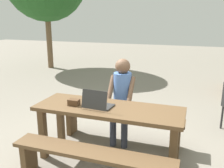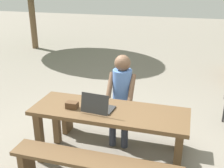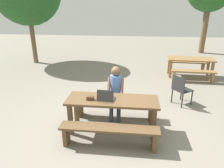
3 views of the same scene
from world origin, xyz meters
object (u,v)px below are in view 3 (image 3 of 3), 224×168
at_px(laptop, 106,98).
at_px(plastic_chair, 181,89).
at_px(person_seated, 116,90).
at_px(picnic_table_mid, 191,61).
at_px(picnic_table_front, 112,104).
at_px(small_pouch, 90,98).

distance_m(laptop, plastic_chair, 2.50).
xyz_separation_m(person_seated, picnic_table_mid, (2.60, 3.56, -0.17)).
relative_size(laptop, person_seated, 0.28).
xyz_separation_m(laptop, plastic_chair, (1.89, 1.59, -0.38)).
xyz_separation_m(picnic_table_front, plastic_chair, (1.76, 1.52, -0.19)).
relative_size(person_seated, plastic_chair, 1.56).
distance_m(picnic_table_front, small_pouch, 0.50).
bearing_deg(plastic_chair, picnic_table_front, 94.65).
distance_m(person_seated, picnic_table_mid, 4.41).
relative_size(small_pouch, plastic_chair, 0.17).
bearing_deg(laptop, person_seated, -98.20).
height_order(picnic_table_front, person_seated, person_seated).
height_order(small_pouch, plastic_chair, small_pouch).
xyz_separation_m(plastic_chair, picnic_table_mid, (0.86, 2.59, 0.14)).
bearing_deg(plastic_chair, person_seated, 83.14).
bearing_deg(plastic_chair, picnic_table_mid, -54.47).
relative_size(picnic_table_front, picnic_table_mid, 1.12).
height_order(small_pouch, person_seated, person_seated).
bearing_deg(person_seated, picnic_table_mid, 53.85).
height_order(picnic_table_front, picnic_table_mid, picnic_table_front).
relative_size(picnic_table_front, person_seated, 1.47).
xyz_separation_m(picnic_table_front, laptop, (-0.12, -0.07, 0.19)).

